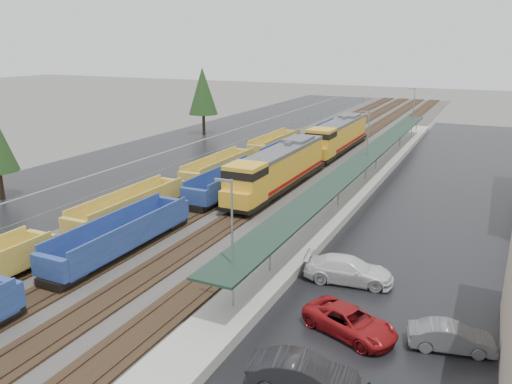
% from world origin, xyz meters
% --- Properties ---
extents(ballast_strip, '(20.00, 160.00, 0.08)m').
position_xyz_m(ballast_strip, '(0.00, 60.00, 0.04)').
color(ballast_strip, '#302D2B').
rests_on(ballast_strip, ground).
extents(trackbed, '(14.60, 160.00, 0.22)m').
position_xyz_m(trackbed, '(-0.00, 60.00, 0.16)').
color(trackbed, black).
rests_on(trackbed, ground).
extents(west_parking_lot, '(10.00, 160.00, 0.02)m').
position_xyz_m(west_parking_lot, '(-15.00, 60.00, 0.01)').
color(west_parking_lot, black).
rests_on(west_parking_lot, ground).
extents(west_road, '(9.00, 160.00, 0.02)m').
position_xyz_m(west_road, '(-25.00, 60.00, 0.01)').
color(west_road, black).
rests_on(west_road, ground).
extents(east_commuter_lot, '(16.00, 100.00, 0.02)m').
position_xyz_m(east_commuter_lot, '(19.00, 50.00, 0.01)').
color(east_commuter_lot, black).
rests_on(east_commuter_lot, ground).
extents(station_platform, '(3.00, 80.00, 8.00)m').
position_xyz_m(station_platform, '(9.50, 50.01, 0.73)').
color(station_platform, '#9E9B93').
rests_on(station_platform, ground).
extents(chainlink_fence, '(0.08, 160.04, 2.02)m').
position_xyz_m(chainlink_fence, '(-9.50, 58.44, 1.61)').
color(chainlink_fence, gray).
rests_on(chainlink_fence, ground).
extents(tree_west_far, '(4.84, 4.84, 11.00)m').
position_xyz_m(tree_west_far, '(-23.00, 70.00, 7.12)').
color(tree_west_far, '#332316').
rests_on(tree_west_far, ground).
extents(locomotive_lead, '(3.10, 20.45, 4.63)m').
position_xyz_m(locomotive_lead, '(2.00, 43.48, 2.46)').
color(locomotive_lead, black).
rests_on(locomotive_lead, ground).
extents(locomotive_trail, '(3.10, 20.45, 4.63)m').
position_xyz_m(locomotive_trail, '(2.00, 64.48, 2.46)').
color(locomotive_trail, black).
rests_on(locomotive_trail, ground).
extents(well_string_yellow, '(2.56, 91.59, 2.27)m').
position_xyz_m(well_string_yellow, '(-6.00, 22.24, 1.14)').
color(well_string_yellow, '#AF8C30').
rests_on(well_string_yellow, ground).
extents(well_string_blue, '(2.76, 95.22, 2.44)m').
position_xyz_m(well_string_blue, '(-2.00, 32.46, 1.20)').
color(well_string_blue, navy).
rests_on(well_string_blue, ground).
extents(parked_car_east_a, '(2.55, 5.15, 1.62)m').
position_xyz_m(parked_car_east_a, '(15.19, 15.85, 0.81)').
color(parked_car_east_a, black).
rests_on(parked_car_east_a, ground).
extents(parked_car_east_b, '(4.02, 5.63, 1.43)m').
position_xyz_m(parked_car_east_b, '(15.83, 21.17, 0.71)').
color(parked_car_east_b, maroon).
rests_on(parked_car_east_b, ground).
extents(parked_car_east_c, '(3.09, 5.94, 1.64)m').
position_xyz_m(parked_car_east_c, '(14.10, 27.02, 0.82)').
color(parked_car_east_c, silver).
rests_on(parked_car_east_c, ground).
extents(parked_car_east_e, '(2.35, 4.39, 1.38)m').
position_xyz_m(parked_car_east_e, '(20.75, 21.98, 0.69)').
color(parked_car_east_e, '#5C5E61').
rests_on(parked_car_east_e, ground).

